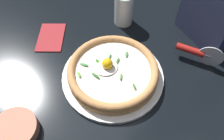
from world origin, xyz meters
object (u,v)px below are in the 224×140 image
at_px(drinking_glass, 124,11).
at_px(folded_napkin, 51,37).
at_px(side_bowl, 15,129).
at_px(pizza_cutter, 196,52).
at_px(pizza, 112,70).

distance_m(drinking_glass, folded_napkin, 0.28).
height_order(side_bowl, pizza_cutter, pizza_cutter).
bearing_deg(drinking_glass, side_bowl, 25.08).
xyz_separation_m(side_bowl, drinking_glass, (-0.48, -0.22, 0.04)).
relative_size(side_bowl, pizza_cutter, 0.91).
distance_m(pizza, side_bowl, 0.31).
relative_size(pizza, drinking_glass, 2.30).
xyz_separation_m(pizza, folded_napkin, (0.10, -0.26, -0.03)).
distance_m(pizza_cutter, drinking_glass, 0.29).
bearing_deg(pizza, pizza_cutter, 163.11).
bearing_deg(folded_napkin, drinking_glass, 167.13).
distance_m(pizza, drinking_glass, 0.26).
relative_size(pizza, pizza_cutter, 2.12).
xyz_separation_m(drinking_glass, folded_napkin, (0.27, -0.06, -0.05)).
distance_m(side_bowl, pizza_cutter, 0.58).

